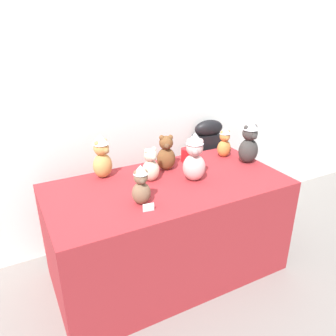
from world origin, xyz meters
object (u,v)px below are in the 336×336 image
object	(u,v)px
instrument_case	(207,170)
teddy_bear_chestnut	(166,154)
teddy_bear_cream	(151,166)
party_cup_red	(186,155)
display_table	(168,229)
teddy_bear_charcoal	(249,142)
teddy_bear_ginger	(224,142)
teddy_bear_blush	(194,158)
teddy_bear_honey	(102,157)
teddy_bear_mocha	(141,185)

from	to	relation	value
instrument_case	teddy_bear_chestnut	xyz separation A→B (m)	(-0.61, -0.33, 0.39)
teddy_bear_cream	party_cup_red	world-z (taller)	teddy_bear_cream
display_table	teddy_bear_charcoal	world-z (taller)	teddy_bear_charcoal
instrument_case	teddy_bear_ginger	bearing A→B (deg)	-94.14
teddy_bear_blush	teddy_bear_cream	bearing A→B (deg)	-177.95
display_table	teddy_bear_chestnut	distance (m)	0.57
instrument_case	teddy_bear_blush	xyz separation A→B (m)	(-0.52, -0.59, 0.44)
display_table	teddy_bear_honey	xyz separation A→B (m)	(-0.37, 0.32, 0.55)
teddy_bear_mocha	party_cup_red	size ratio (longest dim) A/B	2.39
teddy_bear_charcoal	party_cup_red	distance (m)	0.52
teddy_bear_ginger	party_cup_red	size ratio (longest dim) A/B	2.36
teddy_bear_charcoal	teddy_bear_mocha	distance (m)	1.05
teddy_bear_honey	instrument_case	bearing A→B (deg)	-14.24
teddy_bear_charcoal	party_cup_red	bearing A→B (deg)	153.16
teddy_bear_blush	teddy_bear_chestnut	xyz separation A→B (m)	(-0.09, 0.26, -0.04)
teddy_bear_mocha	teddy_bear_ginger	bearing A→B (deg)	33.77
party_cup_red	teddy_bear_honey	bearing A→B (deg)	178.25
teddy_bear_chestnut	teddy_bear_ginger	size ratio (longest dim) A/B	1.08
teddy_bear_ginger	party_cup_red	xyz separation A→B (m)	(-0.34, 0.06, -0.07)
teddy_bear_mocha	party_cup_red	xyz separation A→B (m)	(0.60, 0.47, -0.07)
teddy_bear_honey	teddy_bear_chestnut	xyz separation A→B (m)	(0.47, -0.09, -0.03)
instrument_case	teddy_bear_chestnut	size ratio (longest dim) A/B	3.59
teddy_bear_blush	instrument_case	bearing A→B (deg)	76.91
teddy_bear_blush	teddy_bear_charcoal	size ratio (longest dim) A/B	1.00
teddy_bear_chestnut	party_cup_red	size ratio (longest dim) A/B	2.54
teddy_bear_mocha	teddy_bear_ginger	xyz separation A→B (m)	(0.93, 0.41, -0.00)
instrument_case	teddy_bear_mocha	bearing A→B (deg)	-137.85
instrument_case	teddy_bear_charcoal	size ratio (longest dim) A/B	2.80
teddy_bear_honey	party_cup_red	world-z (taller)	teddy_bear_honey
teddy_bear_mocha	teddy_bear_cream	xyz separation A→B (m)	(0.19, 0.27, -0.01)
teddy_bear_honey	party_cup_red	size ratio (longest dim) A/B	2.99
party_cup_red	teddy_bear_chestnut	bearing A→B (deg)	-161.54
instrument_case	teddy_bear_charcoal	world-z (taller)	teddy_bear_charcoal
display_table	teddy_bear_ginger	bearing A→B (deg)	19.89
teddy_bear_honey	party_cup_red	bearing A→B (deg)	-28.43
teddy_bear_blush	teddy_bear_charcoal	xyz separation A→B (m)	(0.56, 0.08, 0.00)
teddy_bear_chestnut	teddy_bear_cream	size ratio (longest dim) A/B	1.12
teddy_bear_blush	party_cup_red	distance (m)	0.37
display_table	teddy_bear_mocha	size ratio (longest dim) A/B	6.48
teddy_bear_ginger	teddy_bear_charcoal	bearing A→B (deg)	-58.18
teddy_bear_chestnut	teddy_bear_cream	xyz separation A→B (m)	(-0.19, -0.12, -0.01)
teddy_bear_blush	teddy_bear_chestnut	size ratio (longest dim) A/B	1.28
teddy_bear_blush	teddy_bear_cream	size ratio (longest dim) A/B	1.43
teddy_bear_charcoal	teddy_bear_mocha	size ratio (longest dim) A/B	1.36
teddy_bear_honey	teddy_bear_chestnut	world-z (taller)	teddy_bear_honey
teddy_bear_chestnut	teddy_bear_ginger	bearing A→B (deg)	23.05
teddy_bear_mocha	teddy_bear_chestnut	distance (m)	0.55
teddy_bear_charcoal	teddy_bear_ginger	bearing A→B (deg)	119.25
party_cup_red	instrument_case	bearing A→B (deg)	33.39
teddy_bear_charcoal	teddy_bear_honey	bearing A→B (deg)	169.72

